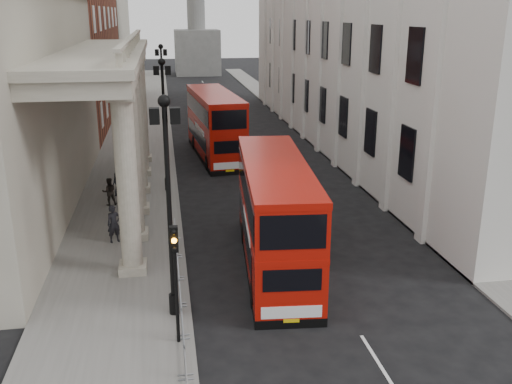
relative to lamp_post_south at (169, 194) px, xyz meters
name	(u,v)px	position (x,y,z in m)	size (l,w,h in m)	color
ground	(197,377)	(0.60, -4.00, -4.91)	(260.00, 260.00, 0.00)	black
sidewalk_west	(136,155)	(-2.40, 26.00, -4.85)	(6.00, 140.00, 0.12)	slate
sidewalk_east	(334,148)	(14.10, 26.00, -4.85)	(3.00, 140.00, 0.12)	slate
kerb	(173,154)	(0.55, 26.00, -4.84)	(0.20, 140.00, 0.14)	slate
brick_building	(61,13)	(-9.90, 44.00, 6.09)	(9.00, 32.00, 22.00)	maroon
west_building_far	(95,19)	(-9.90, 76.00, 5.09)	(9.00, 30.00, 20.00)	gray
lamp_post_south	(169,194)	(0.00, 0.00, 0.00)	(1.05, 0.44, 8.32)	black
lamp_post_mid	(164,116)	(0.00, 16.00, 0.00)	(1.05, 0.44, 8.32)	black
lamp_post_north	(163,85)	(0.00, 32.00, 0.00)	(1.05, 0.44, 8.32)	black
traffic_light	(175,263)	(0.10, -2.02, -1.80)	(0.28, 0.33, 4.30)	black
crowd_barriers	(182,324)	(0.25, -1.77, -4.24)	(0.50, 18.75, 1.10)	gray
bus_near	(275,213)	(4.68, 3.93, -2.38)	(3.64, 11.42, 4.85)	#B41108
bus_far	(215,124)	(3.94, 24.97, -2.25)	(3.79, 11.97, 5.08)	#AE1108
pedestrian_a	(114,224)	(-2.73, 7.63, -3.84)	(0.70, 0.46, 1.91)	black
pedestrian_b	(109,192)	(-3.44, 13.50, -3.96)	(0.81, 0.63, 1.67)	#292520
pedestrian_c	(118,184)	(-3.05, 15.32, -4.02)	(0.75, 0.49, 1.54)	black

